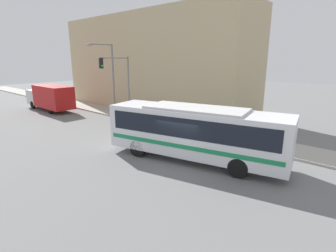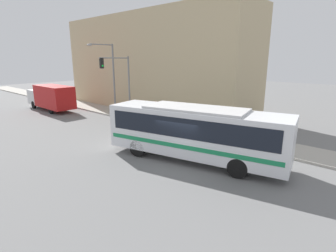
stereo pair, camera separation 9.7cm
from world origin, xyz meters
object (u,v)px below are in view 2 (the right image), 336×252
city_bus (195,130)px  street_lamp (110,73)px  fire_hydrant (176,124)px  parking_meter (132,110)px  delivery_truck (51,97)px  traffic_light_pole (120,77)px  pedestrian_near_corner (156,110)px

city_bus → street_lamp: street_lamp is taller
street_lamp → fire_hydrant: bearing=-88.9°
fire_hydrant → parking_meter: parking_meter is taller
delivery_truck → traffic_light_pole: (2.22, -10.21, 2.58)m
fire_hydrant → traffic_light_pole: size_ratio=0.13×
parking_meter → street_lamp: street_lamp is taller
parking_meter → traffic_light_pole: bearing=150.2°
city_bus → delivery_truck: 21.68m
city_bus → delivery_truck: bearing=73.7°
city_bus → pedestrian_near_corner: bearing=44.4°
delivery_truck → parking_meter: 11.19m
delivery_truck → parking_meter: (3.12, -10.73, -0.61)m
parking_meter → delivery_truck: bearing=106.2°
delivery_truck → pedestrian_near_corner: (4.43, -12.67, -0.54)m
city_bus → street_lamp: (4.34, 13.97, 2.59)m
fire_hydrant → parking_meter: size_ratio=0.61×
city_bus → traffic_light_pole: (3.60, 11.43, 2.32)m
street_lamp → delivery_truck: bearing=111.1°
delivery_truck → pedestrian_near_corner: 13.44m
city_bus → parking_meter: bearing=54.9°
fire_hydrant → parking_meter: 5.66m
delivery_truck → fire_hydrant: 16.70m
fire_hydrant → pedestrian_near_corner: bearing=70.5°
street_lamp → traffic_light_pole: bearing=-106.2°
delivery_truck → pedestrian_near_corner: bearing=-70.7°
city_bus → parking_meter: size_ratio=8.77×
city_bus → parking_meter: (4.50, 10.91, -0.87)m
delivery_truck → street_lamp: street_lamp is taller
traffic_light_pole → pedestrian_near_corner: 4.55m
city_bus → fire_hydrant: 7.06m
delivery_truck → pedestrian_near_corner: size_ratio=4.43×
fire_hydrant → parking_meter: bearing=90.0°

